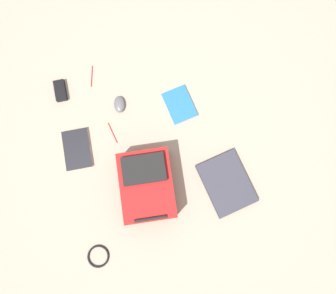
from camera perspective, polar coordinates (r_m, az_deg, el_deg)
name	(u,v)px	position (r m, az deg, el deg)	size (l,w,h in m)	color
ground_plane	(170,146)	(1.92, 0.47, 0.22)	(4.20, 4.20, 0.00)	gray
backpack	(147,185)	(1.80, -3.93, -7.04)	(0.35, 0.44, 0.21)	maroon
laptop	(227,183)	(1.91, 10.87, -6.61)	(0.31, 0.38, 0.03)	#24242C
book_red	(179,105)	(1.97, 2.15, 7.85)	(0.19, 0.24, 0.02)	silver
book_manual	(77,149)	(1.98, -16.55, -0.42)	(0.18, 0.26, 0.02)	silver
computer_mouse	(119,104)	(1.98, -9.02, 7.87)	(0.07, 0.11, 0.04)	#4C4C51
cable_coil	(98,256)	(1.97, -12.84, -19.22)	(0.13, 0.13, 0.01)	black
power_brick	(60,91)	(2.10, -19.40, 9.85)	(0.07, 0.14, 0.03)	black
pen_black	(92,76)	(2.09, -14.00, 12.67)	(0.01, 0.01, 0.14)	red
pen_blue	(113,133)	(1.96, -10.26, 2.63)	(0.01, 0.01, 0.14)	red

